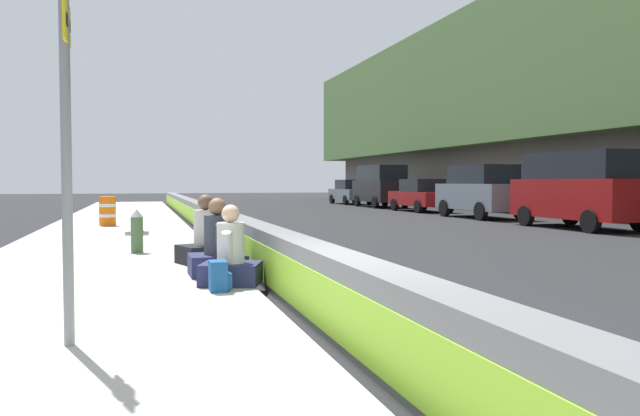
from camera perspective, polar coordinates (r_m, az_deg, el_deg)
ground_plane at (r=6.38m, az=1.97°, el=-11.84°), size 160.00×160.00×0.00m
sidewalk_strip at (r=6.10m, az=-22.98°, el=-12.01°), size 80.00×4.40×0.14m
jersey_barrier at (r=6.28m, az=1.94°, el=-8.09°), size 76.00×0.45×0.85m
route_sign_post at (r=5.82m, az=-22.40°, el=8.56°), size 0.44×0.09×3.60m
fire_hydrant at (r=12.96m, az=-16.54°, el=-2.01°), size 0.26×0.46×0.88m
seated_person_foreground at (r=8.74m, az=-8.23°, el=-4.71°), size 0.91×0.98×1.11m
seated_person_middle at (r=9.62m, az=-9.44°, el=-3.93°), size 0.76×0.86×1.19m
seated_person_rear at (r=11.01m, az=-10.50°, el=-3.09°), size 0.98×1.06×1.21m
backpack at (r=8.22m, az=-9.31°, el=-6.25°), size 0.32×0.28×0.40m
construction_barrel at (r=21.19m, az=-19.02°, el=-0.26°), size 0.54×0.54×0.95m
parked_car_third at (r=22.30m, az=22.94°, el=1.69°), size 5.11×2.12×2.56m
parked_car_fourth at (r=27.45m, az=14.67°, el=1.56°), size 4.80×2.07×2.28m
parked_car_midline at (r=32.83m, az=9.34°, el=1.18°), size 4.54×2.03×1.71m
parked_car_far at (r=38.15m, az=5.62°, el=2.11°), size 5.13×2.16×2.56m
parked_car_farther at (r=43.29m, az=2.83°, el=1.51°), size 4.54×2.02×1.71m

